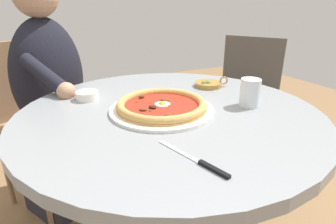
{
  "coord_description": "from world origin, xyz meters",
  "views": [
    {
      "loc": [
        -0.38,
        -0.75,
        1.05
      ],
      "look_at": [
        -0.02,
        -0.02,
        0.72
      ],
      "focal_mm": 29.65,
      "sensor_mm": 36.0,
      "label": 1
    }
  ],
  "objects_px": {
    "diner_person": "(56,118)",
    "water_glass": "(250,95)",
    "cafe_chair_diner": "(39,109)",
    "ramekin_capers": "(87,95)",
    "dining_table": "(169,142)",
    "steak_knife": "(202,163)",
    "pizza_on_plate": "(161,106)",
    "cafe_chair_spare_far": "(245,91)",
    "olive_pan": "(208,84)"
  },
  "relations": [
    {
      "from": "diner_person",
      "to": "water_glass",
      "type": "bearing_deg",
      "value": -50.85
    },
    {
      "from": "diner_person",
      "to": "cafe_chair_diner",
      "type": "bearing_deg",
      "value": 116.65
    },
    {
      "from": "ramekin_capers",
      "to": "cafe_chair_diner",
      "type": "height_order",
      "value": "cafe_chair_diner"
    },
    {
      "from": "ramekin_capers",
      "to": "cafe_chair_diner",
      "type": "relative_size",
      "value": 0.09
    },
    {
      "from": "cafe_chair_diner",
      "to": "diner_person",
      "type": "bearing_deg",
      "value": -63.35
    },
    {
      "from": "dining_table",
      "to": "steak_knife",
      "type": "distance_m",
      "value": 0.36
    },
    {
      "from": "steak_knife",
      "to": "diner_person",
      "type": "bearing_deg",
      "value": 103.99
    },
    {
      "from": "water_glass",
      "to": "steak_knife",
      "type": "distance_m",
      "value": 0.41
    },
    {
      "from": "dining_table",
      "to": "pizza_on_plate",
      "type": "distance_m",
      "value": 0.14
    },
    {
      "from": "steak_knife",
      "to": "cafe_chair_diner",
      "type": "distance_m",
      "value": 1.12
    },
    {
      "from": "pizza_on_plate",
      "to": "steak_knife",
      "type": "bearing_deg",
      "value": -99.8
    },
    {
      "from": "water_glass",
      "to": "ramekin_capers",
      "type": "distance_m",
      "value": 0.57
    },
    {
      "from": "pizza_on_plate",
      "to": "cafe_chair_diner",
      "type": "height_order",
      "value": "cafe_chair_diner"
    },
    {
      "from": "pizza_on_plate",
      "to": "water_glass",
      "type": "xyz_separation_m",
      "value": [
        0.28,
        -0.09,
        0.02
      ]
    },
    {
      "from": "water_glass",
      "to": "cafe_chair_spare_far",
      "type": "bearing_deg",
      "value": 48.32
    },
    {
      "from": "olive_pan",
      "to": "diner_person",
      "type": "relative_size",
      "value": 0.11
    },
    {
      "from": "ramekin_capers",
      "to": "cafe_chair_diner",
      "type": "xyz_separation_m",
      "value": [
        -0.16,
        0.52,
        -0.21
      ]
    },
    {
      "from": "pizza_on_plate",
      "to": "olive_pan",
      "type": "relative_size",
      "value": 2.6
    },
    {
      "from": "water_glass",
      "to": "steak_knife",
      "type": "xyz_separation_m",
      "value": [
        -0.34,
        -0.23,
        -0.04
      ]
    },
    {
      "from": "olive_pan",
      "to": "cafe_chair_spare_far",
      "type": "xyz_separation_m",
      "value": [
        0.55,
        0.38,
        -0.22
      ]
    },
    {
      "from": "olive_pan",
      "to": "diner_person",
      "type": "xyz_separation_m",
      "value": [
        -0.58,
        0.45,
        -0.22
      ]
    },
    {
      "from": "pizza_on_plate",
      "to": "steak_knife",
      "type": "height_order",
      "value": "pizza_on_plate"
    },
    {
      "from": "ramekin_capers",
      "to": "olive_pan",
      "type": "relative_size",
      "value": 0.62
    },
    {
      "from": "ramekin_capers",
      "to": "cafe_chair_spare_far",
      "type": "distance_m",
      "value": 1.1
    },
    {
      "from": "ramekin_capers",
      "to": "olive_pan",
      "type": "xyz_separation_m",
      "value": [
        0.48,
        -0.06,
        -0.01
      ]
    },
    {
      "from": "pizza_on_plate",
      "to": "water_glass",
      "type": "height_order",
      "value": "water_glass"
    },
    {
      "from": "water_glass",
      "to": "olive_pan",
      "type": "distance_m",
      "value": 0.25
    },
    {
      "from": "ramekin_capers",
      "to": "olive_pan",
      "type": "bearing_deg",
      "value": -7.15
    },
    {
      "from": "cafe_chair_diner",
      "to": "water_glass",
      "type": "bearing_deg",
      "value": -52.56
    },
    {
      "from": "pizza_on_plate",
      "to": "water_glass",
      "type": "relative_size",
      "value": 3.57
    },
    {
      "from": "dining_table",
      "to": "ramekin_capers",
      "type": "relative_size",
      "value": 12.28
    },
    {
      "from": "pizza_on_plate",
      "to": "olive_pan",
      "type": "distance_m",
      "value": 0.33
    },
    {
      "from": "dining_table",
      "to": "olive_pan",
      "type": "height_order",
      "value": "olive_pan"
    },
    {
      "from": "pizza_on_plate",
      "to": "diner_person",
      "type": "bearing_deg",
      "value": 115.31
    },
    {
      "from": "cafe_chair_diner",
      "to": "steak_knife",
      "type": "bearing_deg",
      "value": -74.37
    },
    {
      "from": "ramekin_capers",
      "to": "cafe_chair_spare_far",
      "type": "bearing_deg",
      "value": 17.19
    },
    {
      "from": "dining_table",
      "to": "diner_person",
      "type": "relative_size",
      "value": 0.84
    },
    {
      "from": "cafe_chair_diner",
      "to": "cafe_chair_spare_far",
      "type": "xyz_separation_m",
      "value": [
        1.2,
        -0.2,
        -0.01
      ]
    },
    {
      "from": "pizza_on_plate",
      "to": "cafe_chair_spare_far",
      "type": "distance_m",
      "value": 1.02
    },
    {
      "from": "water_glass",
      "to": "cafe_chair_diner",
      "type": "height_order",
      "value": "cafe_chair_diner"
    },
    {
      "from": "ramekin_capers",
      "to": "cafe_chair_spare_far",
      "type": "relative_size",
      "value": 0.1
    },
    {
      "from": "steak_knife",
      "to": "ramekin_capers",
      "type": "relative_size",
      "value": 2.6
    },
    {
      "from": "olive_pan",
      "to": "diner_person",
      "type": "height_order",
      "value": "diner_person"
    },
    {
      "from": "diner_person",
      "to": "ramekin_capers",
      "type": "bearing_deg",
      "value": -76.04
    },
    {
      "from": "diner_person",
      "to": "cafe_chair_spare_far",
      "type": "xyz_separation_m",
      "value": [
        1.13,
        -0.07,
        -0.0
      ]
    },
    {
      "from": "dining_table",
      "to": "steak_knife",
      "type": "relative_size",
      "value": 4.72
    },
    {
      "from": "diner_person",
      "to": "cafe_chair_diner",
      "type": "xyz_separation_m",
      "value": [
        -0.06,
        0.13,
        0.01
      ]
    },
    {
      "from": "water_glass",
      "to": "cafe_chair_diner",
      "type": "xyz_separation_m",
      "value": [
        -0.63,
        0.83,
        -0.23
      ]
    },
    {
      "from": "steak_knife",
      "to": "diner_person",
      "type": "relative_size",
      "value": 0.18
    },
    {
      "from": "dining_table",
      "to": "cafe_chair_spare_far",
      "type": "distance_m",
      "value": 0.98
    }
  ]
}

